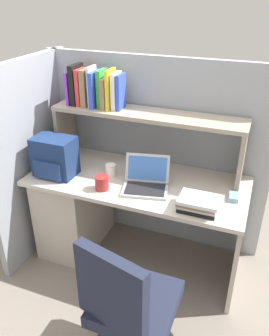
% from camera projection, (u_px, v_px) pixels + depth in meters
% --- Properties ---
extents(ground_plane, '(8.00, 8.00, 0.00)m').
position_uv_depth(ground_plane, '(137.00, 255.00, 2.90)').
color(ground_plane, slate).
extents(desk, '(1.60, 0.70, 0.73)m').
position_uv_depth(desk, '(92.00, 206.00, 2.84)').
color(desk, beige).
rests_on(desk, ground_plane).
extents(cubicle_partition_rear, '(1.84, 0.05, 1.55)m').
position_uv_depth(cubicle_partition_rear, '(153.00, 153.00, 2.85)').
color(cubicle_partition_rear, gray).
rests_on(cubicle_partition_rear, ground_plane).
extents(cubicle_partition_left, '(0.05, 1.06, 1.55)m').
position_uv_depth(cubicle_partition_left, '(35.00, 158.00, 2.77)').
color(cubicle_partition_left, gray).
rests_on(cubicle_partition_left, ground_plane).
extents(overhead_hutch, '(1.44, 0.28, 0.45)m').
position_uv_depth(overhead_hutch, '(147.00, 125.00, 2.56)').
color(overhead_hutch, gray).
rests_on(overhead_hutch, desk).
extents(reference_books_on_shelf, '(0.43, 0.19, 0.30)m').
position_uv_depth(reference_books_on_shelf, '(94.00, 88.00, 2.58)').
color(reference_books_on_shelf, purple).
rests_on(reference_books_on_shelf, overhead_hutch).
extents(laptop, '(0.36, 0.33, 0.22)m').
position_uv_depth(laptop, '(146.00, 182.00, 2.43)').
color(laptop, '#B7BABF').
rests_on(laptop, desk).
extents(backpack, '(0.30, 0.23, 0.29)m').
position_uv_depth(backpack, '(55.00, 157.00, 2.56)').
color(backpack, navy).
rests_on(backpack, desk).
extents(computer_mouse, '(0.07, 0.11, 0.03)m').
position_uv_depth(computer_mouse, '(234.00, 197.00, 2.32)').
color(computer_mouse, '#7299C6').
rests_on(computer_mouse, desk).
extents(paper_cup, '(0.08, 0.08, 0.09)m').
position_uv_depth(paper_cup, '(111.00, 170.00, 2.59)').
color(paper_cup, white).
rests_on(paper_cup, desk).
extents(snack_canister, '(0.10, 0.10, 0.10)m').
position_uv_depth(snack_canister, '(102.00, 183.00, 2.42)').
color(snack_canister, maroon).
rests_on(snack_canister, desk).
extents(desk_book_stack, '(0.25, 0.18, 0.09)m').
position_uv_depth(desk_book_stack, '(198.00, 204.00, 2.19)').
color(desk_book_stack, black).
rests_on(desk_book_stack, desk).
extents(office_chair, '(0.52, 0.53, 0.93)m').
position_uv_depth(office_chair, '(130.00, 317.00, 1.90)').
color(office_chair, black).
rests_on(office_chair, ground_plane).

